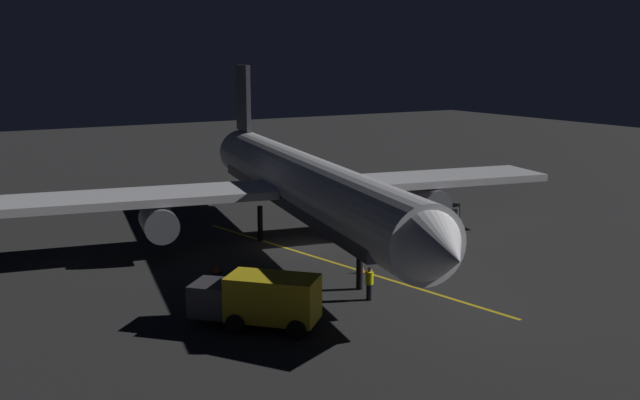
# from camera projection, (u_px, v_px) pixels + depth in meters

# --- Properties ---
(ground_plane) EXTENTS (180.00, 180.00, 0.20)m
(ground_plane) POSITION_uv_depth(u_px,v_px,m) (304.00, 249.00, 47.65)
(ground_plane) COLOR #272728
(apron_guide_stripe) EXTENTS (5.23, 25.80, 0.01)m
(apron_guide_stripe) POSITION_uv_depth(u_px,v_px,m) (333.00, 262.00, 44.14)
(apron_guide_stripe) COLOR gold
(apron_guide_stripe) RESTS_ON ground_plane
(airliner) EXTENTS (36.76, 40.04, 11.57)m
(airliner) POSITION_uv_depth(u_px,v_px,m) (301.00, 184.00, 47.43)
(airliner) COLOR white
(airliner) RESTS_ON ground_plane
(baggage_truck) EXTENTS (5.59, 5.66, 2.48)m
(baggage_truck) POSITION_uv_depth(u_px,v_px,m) (261.00, 301.00, 33.40)
(baggage_truck) COLOR gold
(baggage_truck) RESTS_ON ground_plane
(catering_truck) EXTENTS (5.65, 5.80, 2.33)m
(catering_truck) POSITION_uv_depth(u_px,v_px,m) (412.00, 214.00, 52.04)
(catering_truck) COLOR maroon
(catering_truck) RESTS_ON ground_plane
(ground_crew_worker) EXTENTS (0.40, 0.40, 1.74)m
(ground_crew_worker) POSITION_uv_depth(u_px,v_px,m) (369.00, 283.00, 37.20)
(ground_crew_worker) COLOR black
(ground_crew_worker) RESTS_ON ground_plane
(traffic_cone_near_left) EXTENTS (0.50, 0.50, 0.55)m
(traffic_cone_near_left) POSITION_uv_depth(u_px,v_px,m) (230.00, 290.00, 38.09)
(traffic_cone_near_left) COLOR #EA590F
(traffic_cone_near_left) RESTS_ON ground_plane
(traffic_cone_near_right) EXTENTS (0.50, 0.50, 0.55)m
(traffic_cone_near_right) POSITION_uv_depth(u_px,v_px,m) (217.00, 269.00, 41.96)
(traffic_cone_near_right) COLOR #EA590F
(traffic_cone_near_right) RESTS_ON ground_plane
(traffic_cone_under_wing) EXTENTS (0.50, 0.50, 0.55)m
(traffic_cone_under_wing) POSITION_uv_depth(u_px,v_px,m) (362.00, 269.00, 41.97)
(traffic_cone_under_wing) COLOR #EA590F
(traffic_cone_under_wing) RESTS_ON ground_plane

